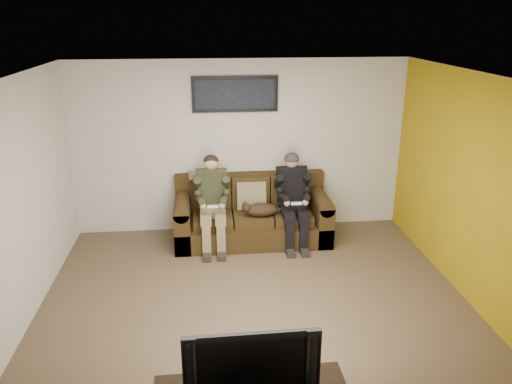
{
  "coord_description": "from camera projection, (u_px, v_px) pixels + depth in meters",
  "views": [
    {
      "loc": [
        -0.52,
        -5.04,
        3.2
      ],
      "look_at": [
        0.13,
        1.2,
        0.95
      ],
      "focal_mm": 35.0,
      "sensor_mm": 36.0,
      "label": 1
    }
  ],
  "objects": [
    {
      "name": "floor",
      "position": [
        256.0,
        303.0,
        5.85
      ],
      "size": [
        5.0,
        5.0,
        0.0
      ],
      "primitive_type": "plane",
      "color": "brown",
      "rests_on": "ground"
    },
    {
      "name": "wall_left",
      "position": [
        16.0,
        208.0,
        5.16
      ],
      "size": [
        0.0,
        4.5,
        4.5
      ],
      "primitive_type": "plane",
      "rotation": [
        1.57,
        0.0,
        1.57
      ],
      "color": "beige",
      "rests_on": "ground"
    },
    {
      "name": "person_right",
      "position": [
        293.0,
        194.0,
        7.2
      ],
      "size": [
        0.51,
        0.86,
        1.31
      ],
      "color": "black",
      "rests_on": "sofa"
    },
    {
      "name": "wall_front",
      "position": [
        290.0,
        318.0,
        3.3
      ],
      "size": [
        5.0,
        0.0,
        5.0
      ],
      "primitive_type": "plane",
      "rotation": [
        -1.57,
        0.0,
        0.0
      ],
      "color": "beige",
      "rests_on": "ground"
    },
    {
      "name": "television",
      "position": [
        251.0,
        358.0,
        3.74
      ],
      "size": [
        1.01,
        0.14,
        0.58
      ],
      "primitive_type": "imported",
      "rotation": [
        0.0,
        0.0,
        0.01
      ],
      "color": "black",
      "rests_on": "tv_stand"
    },
    {
      "name": "throw_pillow",
      "position": [
        251.0,
        195.0,
        7.39
      ],
      "size": [
        0.43,
        0.21,
        0.43
      ],
      "primitive_type": "cube",
      "rotation": [
        -0.21,
        0.0,
        0.0
      ],
      "color": "#807654",
      "rests_on": "sofa"
    },
    {
      "name": "wall_back",
      "position": [
        240.0,
        147.0,
        7.51
      ],
      "size": [
        5.0,
        0.0,
        5.0
      ],
      "primitive_type": "plane",
      "rotation": [
        1.57,
        0.0,
        0.0
      ],
      "color": "beige",
      "rests_on": "ground"
    },
    {
      "name": "wall_right",
      "position": [
        475.0,
        191.0,
        5.65
      ],
      "size": [
        0.0,
        4.5,
        4.5
      ],
      "primitive_type": "plane",
      "rotation": [
        1.57,
        0.0,
        -1.57
      ],
      "color": "beige",
      "rests_on": "ground"
    },
    {
      "name": "accent_wall_right",
      "position": [
        474.0,
        191.0,
        5.65
      ],
      "size": [
        0.0,
        4.5,
        4.5
      ],
      "primitive_type": "plane",
      "rotation": [
        1.57,
        0.0,
        -1.57
      ],
      "color": "#AA8B11",
      "rests_on": "ground"
    },
    {
      "name": "person_left",
      "position": [
        212.0,
        197.0,
        7.09
      ],
      "size": [
        0.51,
        0.87,
        1.31
      ],
      "color": "#8B7A56",
      "rests_on": "sofa"
    },
    {
      "name": "sofa",
      "position": [
        252.0,
        216.0,
        7.45
      ],
      "size": [
        2.25,
        0.97,
        0.92
      ],
      "color": "#362610",
      "rests_on": "ground"
    },
    {
      "name": "cat",
      "position": [
        260.0,
        209.0,
        7.15
      ],
      "size": [
        0.66,
        0.26,
        0.24
      ],
      "color": "#3E2818",
      "rests_on": "sofa"
    },
    {
      "name": "throw_blanket",
      "position": [
        204.0,
        175.0,
        7.46
      ],
      "size": [
        0.46,
        0.23,
        0.08
      ],
      "primitive_type": "cube",
      "color": "tan",
      "rests_on": "sofa"
    },
    {
      "name": "ceiling",
      "position": [
        256.0,
        77.0,
        4.97
      ],
      "size": [
        5.0,
        5.0,
        0.0
      ],
      "primitive_type": "plane",
      "rotation": [
        3.14,
        0.0,
        0.0
      ],
      "color": "silver",
      "rests_on": "ground"
    },
    {
      "name": "framed_poster",
      "position": [
        235.0,
        94.0,
        7.2
      ],
      "size": [
        1.25,
        0.05,
        0.52
      ],
      "color": "black",
      "rests_on": "wall_back"
    }
  ]
}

